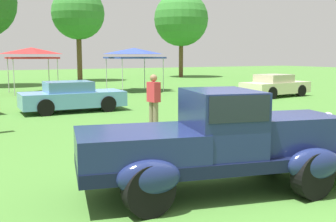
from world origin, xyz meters
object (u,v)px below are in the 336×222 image
at_px(feature_pickup_truck, 216,141).
at_px(canopy_tent_left_field, 31,52).
at_px(spectator_near_truck, 154,100).
at_px(canopy_tent_center_field, 134,53).
at_px(show_car_cream, 275,86).
at_px(show_car_skyblue, 72,97).

relative_size(feature_pickup_truck, canopy_tent_left_field, 1.72).
xyz_separation_m(spectator_near_truck, canopy_tent_left_field, (-1.06, 14.00, 1.51)).
height_order(feature_pickup_truck, canopy_tent_center_field, canopy_tent_center_field).
distance_m(feature_pickup_truck, show_car_cream, 16.23).
xyz_separation_m(feature_pickup_truck, show_car_cream, (11.84, 11.10, -0.27)).
xyz_separation_m(spectator_near_truck, canopy_tent_center_field, (4.89, 12.54, 1.51)).
xyz_separation_m(show_car_cream, spectator_near_truck, (-10.26, -5.63, 0.31)).
bearing_deg(show_car_skyblue, feature_pickup_truck, -92.55).
bearing_deg(show_car_skyblue, canopy_tent_center_field, 50.98).
bearing_deg(feature_pickup_truck, canopy_tent_center_field, 70.25).
xyz_separation_m(show_car_cream, canopy_tent_center_field, (-5.38, 6.91, 1.82)).
distance_m(show_car_skyblue, spectator_near_truck, 5.27).
height_order(spectator_near_truck, canopy_tent_center_field, canopy_tent_center_field).
xyz_separation_m(canopy_tent_left_field, canopy_tent_center_field, (5.95, -1.46, 0.00)).
bearing_deg(feature_pickup_truck, show_car_skyblue, 87.45).
height_order(canopy_tent_left_field, canopy_tent_center_field, same).
xyz_separation_m(feature_pickup_truck, spectator_near_truck, (1.58, 5.46, 0.05)).
height_order(show_car_cream, spectator_near_truck, spectator_near_truck).
xyz_separation_m(show_car_skyblue, canopy_tent_center_field, (5.99, 7.40, 1.82)).
distance_m(show_car_skyblue, canopy_tent_left_field, 9.04).
relative_size(spectator_near_truck, canopy_tent_center_field, 0.56).
height_order(show_car_skyblue, spectator_near_truck, spectator_near_truck).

